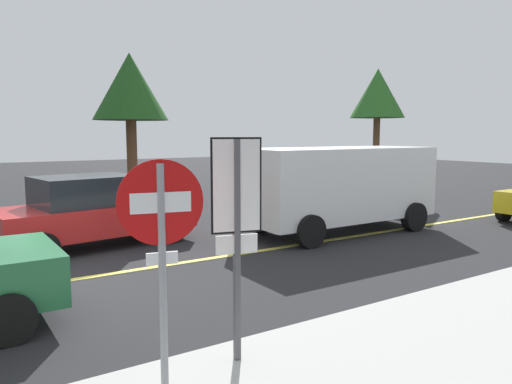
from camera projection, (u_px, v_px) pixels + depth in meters
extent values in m
plane|color=#262628|center=(54.00, 283.00, 8.43)|extent=(80.00, 80.00, 0.00)
cube|color=#E0D14C|center=(209.00, 259.00, 10.05)|extent=(28.00, 0.16, 0.01)
cylinder|color=gray|center=(163.00, 292.00, 4.36)|extent=(0.07, 0.07, 2.30)
cylinder|color=red|center=(161.00, 202.00, 4.27)|extent=(0.75, 0.18, 0.76)
cube|color=white|center=(161.00, 202.00, 4.27)|extent=(0.53, 0.14, 0.18)
cube|color=white|center=(162.00, 258.00, 4.33)|extent=(0.28, 0.08, 0.11)
cube|color=#4C4C51|center=(237.00, 259.00, 5.12)|extent=(0.06, 0.06, 2.50)
cube|color=white|center=(236.00, 186.00, 5.03)|extent=(0.49, 0.15, 0.95)
cube|color=black|center=(236.00, 186.00, 5.03)|extent=(0.53, 0.15, 0.99)
cube|color=white|center=(237.00, 244.00, 5.10)|extent=(0.44, 0.13, 0.20)
cube|color=white|center=(339.00, 183.00, 12.68)|extent=(5.20, 2.01, 1.82)
cube|color=black|center=(273.00, 171.00, 11.50)|extent=(0.16, 1.84, 0.80)
cylinder|color=black|center=(310.00, 231.00, 10.99)|extent=(0.76, 0.26, 0.76)
cylinder|color=black|center=(261.00, 218.00, 12.66)|extent=(0.76, 0.26, 0.76)
cylinder|color=black|center=(414.00, 217.00, 12.91)|extent=(0.76, 0.26, 0.76)
cylinder|color=black|center=(359.00, 207.00, 14.57)|extent=(0.76, 0.26, 0.76)
cylinder|color=black|center=(9.00, 319.00, 5.93)|extent=(0.64, 0.22, 0.64)
cylinder|color=black|center=(504.00, 210.00, 14.40)|extent=(0.65, 0.24, 0.64)
cube|color=red|center=(96.00, 218.00, 11.18)|extent=(4.55, 2.42, 0.65)
cube|color=black|center=(85.00, 190.00, 10.96)|extent=(2.29, 1.87, 0.65)
cylinder|color=black|center=(136.00, 219.00, 12.85)|extent=(0.67, 0.31, 0.64)
cylinder|color=black|center=(173.00, 229.00, 11.52)|extent=(0.67, 0.31, 0.64)
cylinder|color=black|center=(16.00, 235.00, 10.91)|extent=(0.67, 0.31, 0.64)
cylinder|color=black|center=(43.00, 249.00, 9.58)|extent=(0.67, 0.31, 0.64)
cylinder|color=#513823|center=(132.00, 169.00, 14.83)|extent=(0.31, 0.31, 2.97)
cone|color=#1E4C1C|center=(130.00, 87.00, 14.54)|extent=(2.22, 2.22, 1.97)
cylinder|color=#513823|center=(376.00, 158.00, 19.74)|extent=(0.26, 0.26, 3.20)
cone|color=#286023|center=(378.00, 93.00, 19.43)|extent=(2.16, 2.16, 1.92)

